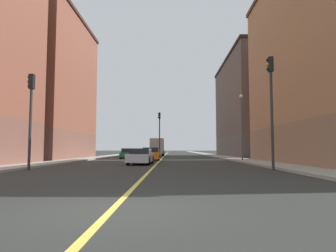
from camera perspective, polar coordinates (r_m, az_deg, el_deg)
The scene contains 16 objects.
ground_plane at distance 6.43m, azimuth -10.80°, elevation -15.67°, with size 400.00×400.00×0.00m, color #2C2E2B.
sidewalk_left at distance 55.73m, azimuth 8.56°, elevation -5.56°, with size 2.55×168.00×0.15m, color #9E9B93.
sidewalk_right at distance 56.12m, azimuth -9.79°, elevation -5.53°, with size 2.55×168.00×0.15m, color #9E9B93.
lane_center_stripe at distance 55.21m, azimuth -0.65°, elevation -5.69°, with size 0.16×154.00×0.01m, color #E5D14C.
building_left_mid at distance 50.55m, azimuth 16.28°, elevation 3.41°, with size 9.69×22.11×15.91m.
building_right_midblock at distance 40.71m, azimuth -22.82°, elevation 6.81°, with size 9.69×16.55×17.84m.
traffic_light_left_near at distance 18.85m, azimuth 19.14°, elevation 5.22°, with size 0.40×0.32×6.78m.
traffic_light_right_near at distance 19.70m, azimuth -24.82°, elevation 3.26°, with size 0.40×0.32×5.77m.
traffic_light_median_far at distance 43.62m, azimuth -1.66°, elevation -0.49°, with size 0.40×0.32×6.59m.
street_lamp_left_near at distance 30.36m, azimuth 13.92°, elevation 1.20°, with size 0.36×0.36×6.53m.
car_yellow at distance 66.13m, azimuth -1.83°, elevation -4.91°, with size 1.80×4.18×1.35m.
car_orange at distance 32.59m, azimuth -3.30°, elevation -5.40°, with size 2.05×4.54×1.40m.
car_teal at distance 48.68m, azimuth -5.35°, elevation -5.08°, with size 2.00×4.61×1.32m.
car_silver at distance 24.38m, azimuth -5.25°, elevation -5.85°, with size 1.94×4.46×1.29m.
car_green at distance 39.08m, azimuth -7.61°, elevation -5.25°, with size 2.01×4.11×1.32m.
box_truck at distance 53.25m, azimuth -2.06°, elevation -4.01°, with size 2.38×7.01×3.04m.
Camera 1 is at (1.23, -6.19, 1.27)m, focal length 31.84 mm.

